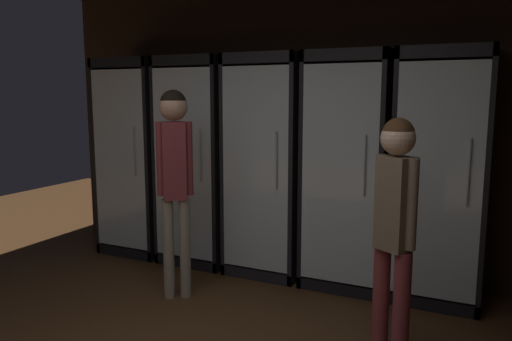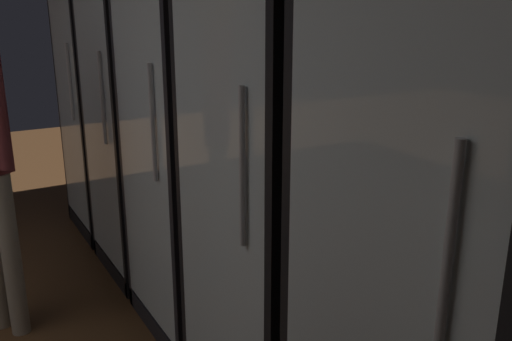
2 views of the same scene
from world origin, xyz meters
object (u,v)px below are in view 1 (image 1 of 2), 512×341
object	(u,v)px
cooler_left	(202,163)
cooler_right	(350,173)
cooler_far_right	(442,180)
shopper_near	(175,162)
cooler_center	(271,167)
shopper_far	(395,218)
cooler_far_left	(141,158)

from	to	relation	value
cooler_left	cooler_right	bearing A→B (deg)	-0.04
cooler_far_right	shopper_near	bearing A→B (deg)	-154.00
cooler_left	shopper_near	size ratio (longest dim) A/B	1.19
cooler_center	shopper_far	bearing A→B (deg)	-42.77
cooler_far_left	cooler_left	distance (m)	0.77
shopper_far	cooler_left	bearing A→B (deg)	149.20
cooler_far_left	cooler_right	xyz separation A→B (m)	(2.32, -0.00, 0.00)
cooler_far_left	cooler_far_right	bearing A→B (deg)	-0.03
cooler_far_right	cooler_far_left	bearing A→B (deg)	179.97
cooler_center	cooler_right	distance (m)	0.77
cooler_right	cooler_far_right	xyz separation A→B (m)	(0.77, 0.00, -0.01)
cooler_left	cooler_far_right	distance (m)	2.32
cooler_left	cooler_far_right	bearing A→B (deg)	-0.02
cooler_far_left	cooler_right	distance (m)	2.32
cooler_center	cooler_far_right	bearing A→B (deg)	-0.01
cooler_left	cooler_far_right	size ratio (longest dim) A/B	1.00
cooler_left	shopper_near	xyz separation A→B (m)	(0.34, -0.97, 0.15)
cooler_center	shopper_near	size ratio (longest dim) A/B	1.19
cooler_left	cooler_center	bearing A→B (deg)	-0.04
cooler_left	cooler_center	world-z (taller)	same
cooler_left	cooler_center	distance (m)	0.77
cooler_center	cooler_right	bearing A→B (deg)	-0.05
cooler_far_left	cooler_far_right	world-z (taller)	same
cooler_right	shopper_near	bearing A→B (deg)	-141.33
shopper_far	cooler_right	bearing A→B (deg)	115.78
cooler_far_left	cooler_far_right	xyz separation A→B (m)	(3.10, -0.00, -0.01)
cooler_far_left	shopper_near	distance (m)	1.48
cooler_center	shopper_far	xyz separation A→B (m)	(1.40, -1.29, -0.05)
cooler_center	shopper_near	world-z (taller)	cooler_center
cooler_center	cooler_right	xyz separation A→B (m)	(0.77, -0.00, 0.00)
cooler_right	shopper_near	distance (m)	1.55
cooler_far_right	shopper_near	size ratio (longest dim) A/B	1.19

